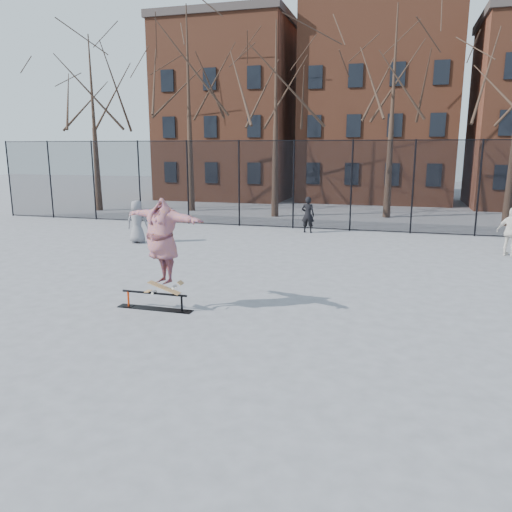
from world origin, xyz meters
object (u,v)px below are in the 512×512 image
(skateboard, at_px, (164,291))
(skate_rail, at_px, (155,302))
(bystander_grey, at_px, (137,222))
(bystander_white, at_px, (512,232))
(bystander_black, at_px, (308,215))
(skater, at_px, (163,248))

(skateboard, bearing_deg, skate_rail, 180.00)
(bystander_grey, xyz_separation_m, bystander_white, (13.50, 1.33, 0.00))
(bystander_grey, bearing_deg, bystander_white, 176.14)
(skate_rail, distance_m, skateboard, 0.39)
(bystander_black, bearing_deg, bystander_white, 162.29)
(bystander_grey, relative_size, bystander_black, 1.06)
(skate_rail, xyz_separation_m, skater, (0.25, -0.00, 1.30))
(bystander_black, height_order, bystander_white, bystander_white)
(skate_rail, bearing_deg, bystander_black, 82.53)
(bystander_grey, distance_m, bystander_white, 13.57)
(bystander_grey, relative_size, bystander_white, 1.00)
(bystander_white, bearing_deg, skateboard, 76.66)
(skateboard, xyz_separation_m, skater, (0.00, -0.00, 1.01))
(skater, relative_size, bystander_grey, 1.41)
(skate_rail, height_order, bystander_black, bystander_black)
(skate_rail, distance_m, skater, 1.33)
(skate_rail, bearing_deg, bystander_grey, 121.47)
(skate_rail, relative_size, bystander_grey, 1.10)
(skater, xyz_separation_m, bystander_white, (8.79, 8.61, -0.62))
(skate_rail, bearing_deg, bystander_white, 43.59)
(skater, bearing_deg, skate_rail, -158.19)
(skateboard, relative_size, bystander_white, 0.50)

